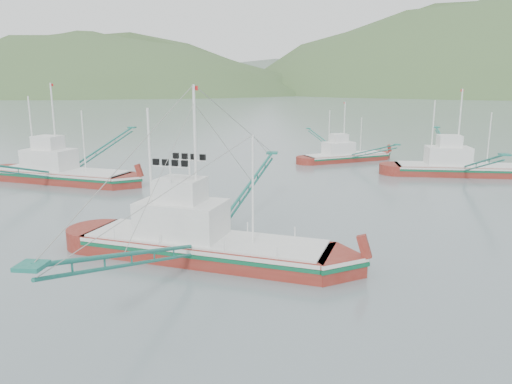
# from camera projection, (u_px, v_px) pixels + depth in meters

# --- Properties ---
(ground) EXTENTS (1200.00, 1200.00, 0.00)m
(ground) POSITION_uv_depth(u_px,v_px,m) (245.00, 260.00, 32.49)
(ground) COLOR slate
(ground) RESTS_ON ground
(main_boat) EXTENTS (17.02, 29.45, 12.07)m
(main_boat) POSITION_uv_depth(u_px,v_px,m) (202.00, 226.00, 32.41)
(main_boat) COLOR maroon
(main_boat) RESTS_ON ground
(bg_boat_far) EXTENTS (14.54, 20.68, 9.05)m
(bg_boat_far) POSITION_uv_depth(u_px,v_px,m) (345.00, 148.00, 71.30)
(bg_boat_far) COLOR maroon
(bg_boat_far) RESTS_ON ground
(bg_boat_left) EXTENTS (16.88, 29.20, 11.98)m
(bg_boat_left) POSITION_uv_depth(u_px,v_px,m) (60.00, 164.00, 56.78)
(bg_boat_left) COLOR maroon
(bg_boat_left) RESTS_ON ground
(bg_boat_right) EXTENTS (15.30, 27.71, 11.21)m
(bg_boat_right) POSITION_uv_depth(u_px,v_px,m) (458.00, 163.00, 60.91)
(bg_boat_right) COLOR maroon
(bg_boat_right) RESTS_ON ground
(headland_left) EXTENTS (448.00, 308.00, 210.00)m
(headland_left) POSITION_uv_depth(u_px,v_px,m) (85.00, 94.00, 401.37)
(headland_left) COLOR #3E5C2F
(headland_left) RESTS_ON ground
(ridge_distant) EXTENTS (960.00, 400.00, 240.00)m
(ridge_distant) POSITION_uv_depth(u_px,v_px,m) (337.00, 89.00, 571.63)
(ridge_distant) COLOR slate
(ridge_distant) RESTS_ON ground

